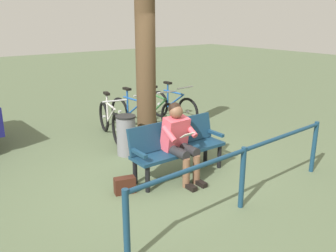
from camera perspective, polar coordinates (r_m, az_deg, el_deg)
ground_plane at (r=5.69m, az=-0.99°, el=-8.26°), size 40.00×40.00×0.00m
bench at (r=5.65m, az=1.33°, el=-2.89°), size 1.60×0.48×0.87m
person_reading at (r=5.43m, az=1.81°, el=-1.95°), size 0.49×0.76×1.20m
handbag at (r=5.22m, az=-6.91°, el=-9.37°), size 0.33×0.22×0.24m
tree_trunk at (r=6.79m, az=-3.58°, el=9.65°), size 0.37×0.37×3.12m
litter_bin at (r=6.53m, az=-6.69°, el=-1.47°), size 0.36×0.36×0.74m
bicycle_orange at (r=8.59m, az=0.77°, el=3.13°), size 0.48×1.68×0.94m
bicycle_red at (r=8.15m, az=-1.66°, el=2.35°), size 0.48×1.68×0.94m
bicycle_black at (r=7.91m, az=-5.68°, el=1.82°), size 0.48×1.68×0.94m
bicycle_blue at (r=7.47m, az=-9.20°, el=0.74°), size 0.53×1.65×0.94m
railing_fence at (r=4.72m, az=11.90°, el=-6.10°), size 3.65×0.24×0.85m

